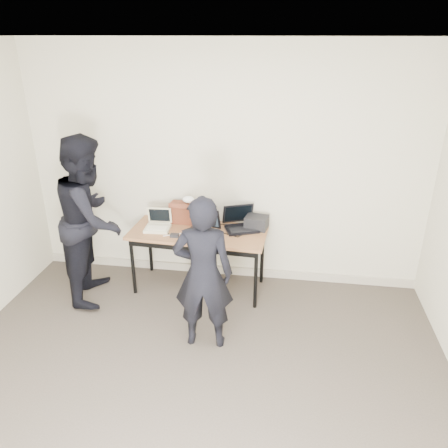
% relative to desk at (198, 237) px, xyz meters
% --- Properties ---
extents(room, '(4.60, 4.60, 2.80)m').
position_rel_desk_xyz_m(room, '(0.23, -1.87, 0.69)').
color(room, '#423A32').
rests_on(room, ground).
extents(desk, '(1.54, 0.74, 0.72)m').
position_rel_desk_xyz_m(desk, '(0.00, 0.00, 0.00)').
color(desk, brown).
rests_on(desk, ground).
extents(laptop_beige, '(0.28, 0.27, 0.22)m').
position_rel_desk_xyz_m(laptop_beige, '(-0.45, 0.01, 0.10)').
color(laptop_beige, beige).
rests_on(laptop_beige, desk).
extents(laptop_center, '(0.40, 0.40, 0.26)m').
position_rel_desk_xyz_m(laptop_center, '(0.05, -0.02, 0.12)').
color(laptop_center, black).
rests_on(laptop_center, desk).
extents(laptop_right, '(0.45, 0.44, 0.25)m').
position_rel_desk_xyz_m(laptop_right, '(0.45, 0.16, 0.12)').
color(laptop_right, black).
rests_on(laptop_right, desk).
extents(leather_satchel, '(0.37, 0.20, 0.25)m').
position_rel_desk_xyz_m(leather_satchel, '(-0.18, 0.23, 0.19)').
color(leather_satchel, '#572617').
rests_on(leather_satchel, desk).
extents(tissue, '(0.14, 0.11, 0.08)m').
position_rel_desk_xyz_m(tissue, '(-0.15, 0.23, 0.34)').
color(tissue, white).
rests_on(tissue, leather_satchel).
extents(equipment_box, '(0.27, 0.24, 0.14)m').
position_rel_desk_xyz_m(equipment_box, '(0.63, 0.19, 0.13)').
color(equipment_box, black).
rests_on(equipment_box, desk).
extents(power_brick, '(0.09, 0.06, 0.03)m').
position_rel_desk_xyz_m(power_brick, '(-0.22, -0.17, 0.08)').
color(power_brick, black).
rests_on(power_brick, desk).
extents(cables, '(1.16, 0.43, 0.01)m').
position_rel_desk_xyz_m(cables, '(0.05, 0.00, 0.06)').
color(cables, black).
rests_on(cables, desk).
extents(person_typist, '(0.57, 0.40, 1.49)m').
position_rel_desk_xyz_m(person_typist, '(0.24, -0.94, 0.09)').
color(person_typist, black).
rests_on(person_typist, ground).
extents(person_observer, '(0.83, 0.99, 1.82)m').
position_rel_desk_xyz_m(person_observer, '(-1.11, -0.25, 0.25)').
color(person_observer, black).
rests_on(person_observer, ground).
extents(baseboard, '(4.50, 0.03, 0.10)m').
position_rel_desk_xyz_m(baseboard, '(0.23, 0.37, -0.61)').
color(baseboard, '#A79E8B').
rests_on(baseboard, ground).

